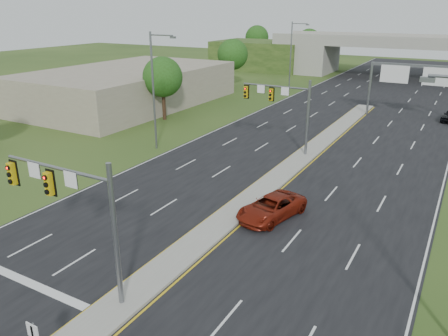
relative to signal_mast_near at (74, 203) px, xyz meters
name	(u,v)px	position (x,y,z in m)	size (l,w,h in m)	color
ground	(122,305)	(2.26, 0.07, -4.73)	(240.00, 240.00, 0.00)	#284217
road	(336,131)	(2.26, 35.07, -4.72)	(24.00, 160.00, 0.02)	black
median	(298,161)	(2.26, 23.07, -4.63)	(2.00, 54.00, 0.16)	gray
lane_markings	(313,144)	(1.66, 28.99, -4.70)	(23.72, 160.00, 0.01)	gold
signal_mast_near	(74,203)	(0.00, 0.00, 0.00)	(6.62, 0.60, 7.00)	slate
signal_mast_far	(285,103)	(0.00, 25.00, 0.00)	(6.62, 0.60, 7.00)	slate
sign_gantry	(418,77)	(8.95, 44.99, 0.51)	(11.58, 0.44, 6.67)	slate
overpass	(403,60)	(2.26, 80.07, -1.17)	(80.00, 14.00, 8.10)	gray
lightpole_l_mid	(155,86)	(-11.03, 20.07, 1.38)	(2.85, 0.25, 11.00)	slate
lightpole_l_far	(292,54)	(-11.03, 55.07, 1.38)	(2.85, 0.25, 11.00)	slate
tree_l_near	(163,77)	(-17.74, 30.07, 0.45)	(4.80, 4.80, 7.60)	#382316
tree_l_mid	(233,54)	(-21.74, 55.07, 0.78)	(5.20, 5.20, 8.12)	#382316
tree_back_a	(257,37)	(-35.74, 94.07, 1.11)	(6.00, 6.00, 8.85)	#382316
tree_back_b	(309,41)	(-21.74, 94.07, 0.78)	(5.60, 5.60, 8.32)	#382316
commercial_building	(128,86)	(-27.74, 35.07, -2.23)	(18.00, 30.00, 5.00)	gray
car_far_a	(271,207)	(4.66, 11.73, -3.97)	(2.43, 5.26, 1.46)	maroon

